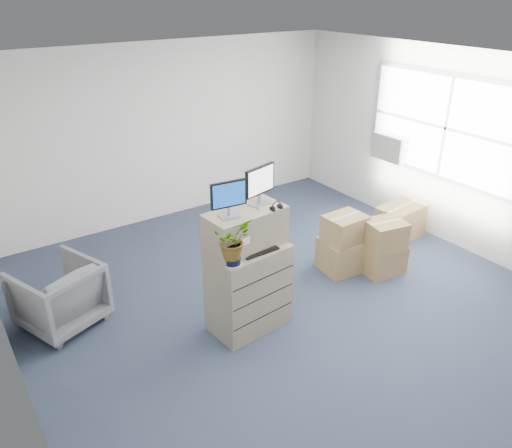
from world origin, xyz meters
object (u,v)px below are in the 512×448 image
at_px(water_bottle, 246,235).
at_px(office_chair, 58,292).
at_px(keyboard, 259,251).
at_px(potted_plant, 232,244).
at_px(filing_cabinet_lower, 249,288).
at_px(monitor_left, 229,197).
at_px(monitor_right, 260,183).

bearing_deg(water_bottle, office_chair, 146.99).
distance_m(keyboard, potted_plant, 0.44).
distance_m(filing_cabinet_lower, potted_plant, 0.82).
distance_m(monitor_left, monitor_right, 0.44).
height_order(filing_cabinet_lower, potted_plant, potted_plant).
xyz_separation_m(monitor_left, water_bottle, (0.25, 0.07, -0.53)).
height_order(filing_cabinet_lower, monitor_left, monitor_left).
xyz_separation_m(monitor_right, water_bottle, (-0.19, -0.01, -0.55)).
distance_m(water_bottle, office_chair, 2.24).
height_order(keyboard, water_bottle, water_bottle).
relative_size(monitor_left, office_chair, 0.46).
bearing_deg(monitor_left, potted_plant, -108.97).
height_order(potted_plant, office_chair, potted_plant).
bearing_deg(water_bottle, monitor_left, -163.15).
bearing_deg(office_chair, water_bottle, 126.09).
bearing_deg(monitor_right, water_bottle, 168.17).
distance_m(potted_plant, office_chair, 2.19).
distance_m(monitor_left, office_chair, 2.32).
bearing_deg(monitor_left, water_bottle, 23.47).
height_order(monitor_left, keyboard, monitor_left).
xyz_separation_m(filing_cabinet_lower, monitor_left, (-0.22, 0.01, 1.15)).
relative_size(filing_cabinet_lower, potted_plant, 2.06).
xyz_separation_m(monitor_left, potted_plant, (-0.10, -0.20, -0.42)).
bearing_deg(water_bottle, potted_plant, -141.16).
xyz_separation_m(monitor_right, keyboard, (-0.16, -0.22, -0.66)).
xyz_separation_m(monitor_left, keyboard, (0.27, -0.14, -0.63)).
distance_m(monitor_right, potted_plant, 0.75).
height_order(monitor_left, potted_plant, monitor_left).
xyz_separation_m(filing_cabinet_lower, monitor_right, (0.22, 0.10, 1.17)).
distance_m(filing_cabinet_lower, monitor_left, 1.17).
bearing_deg(monitor_left, keyboard, -19.64).
xyz_separation_m(filing_cabinet_lower, potted_plant, (-0.32, -0.19, 0.73)).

